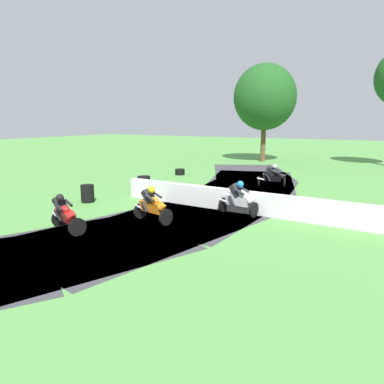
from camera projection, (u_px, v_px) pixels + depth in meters
The scene contains 11 objects.
ground_plane at pixel (210, 208), 15.42m from camera, with size 120.00×120.00×0.00m, color #569947.
track_asphalt at pixel (184, 204), 16.13m from camera, with size 10.81×31.70×0.01m.
safety_barrier at pixel (345, 215), 12.51m from camera, with size 0.30×19.44×0.90m, color white.
motorcycle_lead_red at pixel (65, 214), 11.96m from camera, with size 1.68×1.20×1.43m.
motorcycle_chase_orange at pixel (153, 205), 13.08m from camera, with size 1.71×1.01×1.43m.
motorcycle_trailing_white at pixel (239, 199), 14.09m from camera, with size 1.71×0.89×1.42m.
motorcycle_fourth_black at pixel (273, 176), 19.96m from camera, with size 1.73×1.13×1.43m.
tire_stack_mid_a at pixel (87, 193), 16.40m from camera, with size 0.59×0.59×0.80m.
tire_stack_mid_b at pixel (144, 181), 20.21m from camera, with size 0.71×0.71×0.60m.
tire_stack_far at pixel (180, 172), 24.63m from camera, with size 0.66×0.66×0.40m.
tree_far_left at pixel (265, 97), 31.60m from camera, with size 5.46×5.46×8.51m.
Camera 1 is at (6.60, -13.49, 3.69)m, focal length 33.76 mm.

